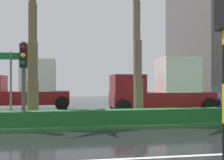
% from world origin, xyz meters
% --- Properties ---
extents(traffic_signal_median_right, '(0.28, 0.43, 3.37)m').
position_xyz_m(traffic_signal_median_right, '(2.35, 6.55, 2.47)').
color(traffic_signal_median_right, '#4C4C47').
rests_on(traffic_signal_median_right, median_strip).
extents(street_name_sign, '(1.10, 0.08, 3.00)m').
position_xyz_m(street_name_sign, '(1.81, 6.82, 2.08)').
color(street_name_sign, slate).
rests_on(street_name_sign, median_strip).
extents(box_truck_lead, '(6.40, 2.64, 3.46)m').
position_xyz_m(box_truck_lead, '(1.09, 14.98, 1.55)').
color(box_truck_lead, maroon).
rests_on(box_truck_lead, ground_plane).
extents(box_truck_following, '(6.40, 2.64, 3.46)m').
position_xyz_m(box_truck_following, '(10.03, 11.77, 1.55)').
color(box_truck_following, maroon).
rests_on(box_truck_following, ground_plane).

